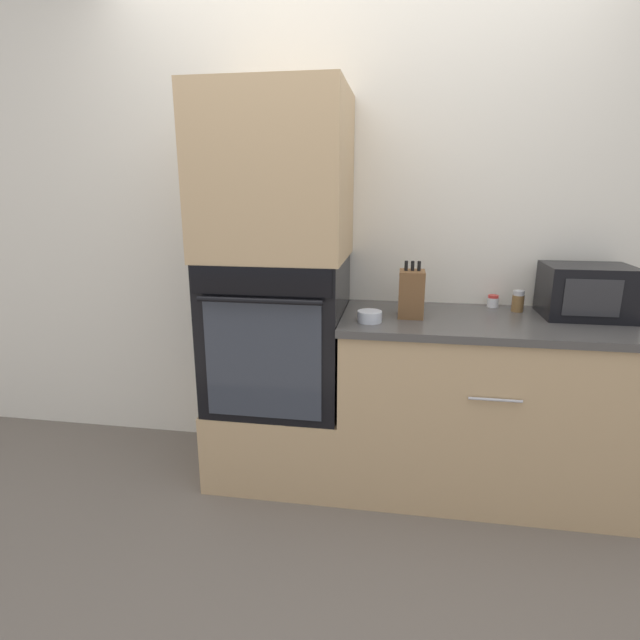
% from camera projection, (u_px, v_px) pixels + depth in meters
% --- Properties ---
extents(ground_plane, '(12.00, 12.00, 0.00)m').
position_uv_depth(ground_plane, '(336.00, 508.00, 2.36)').
color(ground_plane, '#6B6056').
extents(wall_back, '(8.00, 0.05, 2.50)m').
position_uv_depth(wall_back, '(353.00, 230.00, 2.64)').
color(wall_back, silver).
rests_on(wall_back, ground_plane).
extents(oven_cabinet_base, '(0.68, 0.60, 0.40)m').
position_uv_depth(oven_cabinet_base, '(281.00, 434.00, 2.65)').
color(oven_cabinet_base, tan).
rests_on(oven_cabinet_base, ground_plane).
extents(wall_oven, '(0.65, 0.64, 0.74)m').
position_uv_depth(wall_oven, '(278.00, 331.00, 2.50)').
color(wall_oven, black).
rests_on(wall_oven, oven_cabinet_base).
extents(oven_cabinet_upper, '(0.68, 0.60, 0.76)m').
position_uv_depth(oven_cabinet_upper, '(275.00, 176.00, 2.31)').
color(oven_cabinet_upper, tan).
rests_on(oven_cabinet_upper, wall_oven).
extents(counter_unit, '(1.36, 0.63, 0.88)m').
position_uv_depth(counter_unit, '(481.00, 405.00, 2.43)').
color(counter_unit, tan).
rests_on(counter_unit, ground_plane).
extents(microwave, '(0.38, 0.30, 0.24)m').
position_uv_depth(microwave, '(586.00, 291.00, 2.32)').
color(microwave, black).
rests_on(microwave, counter_unit).
extents(knife_block, '(0.12, 0.14, 0.26)m').
position_uv_depth(knife_block, '(411.00, 294.00, 2.33)').
color(knife_block, brown).
rests_on(knife_block, counter_unit).
extents(bowl, '(0.11, 0.11, 0.05)m').
position_uv_depth(bowl, '(370.00, 316.00, 2.26)').
color(bowl, silver).
rests_on(bowl, counter_unit).
extents(condiment_jar_near, '(0.06, 0.06, 0.10)m').
position_uv_depth(condiment_jar_near, '(518.00, 301.00, 2.44)').
color(condiment_jar_near, brown).
rests_on(condiment_jar_near, counter_unit).
extents(condiment_jar_mid, '(0.06, 0.06, 0.06)m').
position_uv_depth(condiment_jar_mid, '(493.00, 301.00, 2.54)').
color(condiment_jar_mid, silver).
rests_on(condiment_jar_mid, counter_unit).
extents(condiment_jar_far, '(0.05, 0.05, 0.11)m').
position_uv_depth(condiment_jar_far, '(416.00, 296.00, 2.54)').
color(condiment_jar_far, silver).
rests_on(condiment_jar_far, counter_unit).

